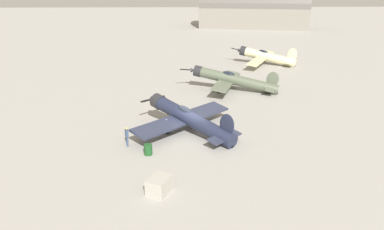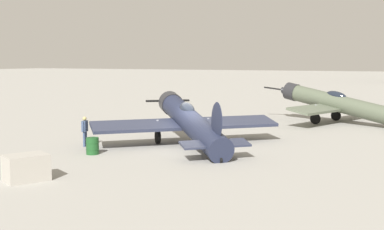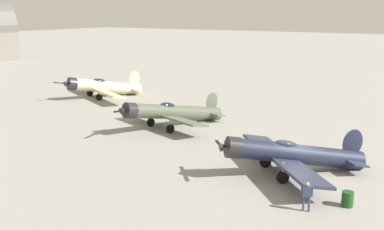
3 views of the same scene
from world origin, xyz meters
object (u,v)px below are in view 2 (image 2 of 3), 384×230
(airplane_foreground, at_px, (189,121))
(fuel_drum, at_px, (92,146))
(airplane_mid_apron, at_px, (342,105))
(ground_crew_mechanic, at_px, (85,128))
(equipment_crate, at_px, (26,168))

(airplane_foreground, bearing_deg, fuel_drum, 100.35)
(airplane_foreground, distance_m, airplane_mid_apron, 15.07)
(ground_crew_mechanic, distance_m, fuel_drum, 2.61)
(equipment_crate, bearing_deg, ground_crew_mechanic, 21.68)
(ground_crew_mechanic, xyz_separation_m, equipment_crate, (-7.45, -2.96, -0.49))
(airplane_foreground, bearing_deg, ground_crew_mechanic, 74.91)
(airplane_foreground, distance_m, ground_crew_mechanic, 5.88)
(airplane_foreground, bearing_deg, airplane_mid_apron, -67.62)
(ground_crew_mechanic, relative_size, equipment_crate, 0.84)
(airplane_foreground, relative_size, fuel_drum, 11.03)
(fuel_drum, bearing_deg, airplane_mid_apron, -27.09)
(airplane_foreground, distance_m, fuel_drum, 5.70)
(ground_crew_mechanic, bearing_deg, airplane_foreground, -169.76)
(airplane_foreground, bearing_deg, equipment_crate, 124.19)
(airplane_foreground, relative_size, equipment_crate, 4.75)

